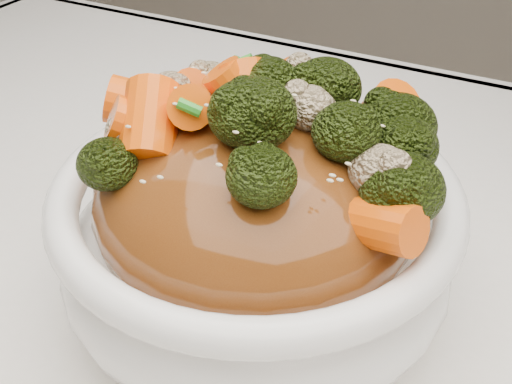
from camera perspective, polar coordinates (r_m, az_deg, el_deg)
The scene contains 8 objects.
tablecloth at distance 0.40m, azimuth 2.27°, elevation -13.24°, with size 1.20×0.80×0.04m, color white.
bowl at distance 0.36m, azimuth -0.00°, elevation -4.49°, with size 0.23×0.23×0.09m, color white, non-canonical shape.
sauce_base at distance 0.34m, azimuth -0.00°, elevation -0.44°, with size 0.18×0.18×0.10m, color #653311.
carrots at distance 0.31m, azimuth -0.00°, elevation 9.69°, with size 0.18×0.18×0.05m, color #FD5E08, non-canonical shape.
broccoli at distance 0.31m, azimuth -0.00°, elevation 9.51°, with size 0.18×0.18×0.05m, color black, non-canonical shape.
cauliflower at distance 0.31m, azimuth -0.00°, elevation 9.15°, with size 0.18×0.18×0.04m, color tan, non-canonical shape.
scallions at distance 0.31m, azimuth -0.00°, elevation 9.87°, with size 0.14×0.14×0.02m, color #25891F, non-canonical shape.
sesame_seeds at distance 0.31m, azimuth -0.00°, elevation 9.87°, with size 0.17×0.17×0.01m, color beige, non-canonical shape.
Camera 1 is at (0.11, -0.24, 1.03)m, focal length 42.00 mm.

